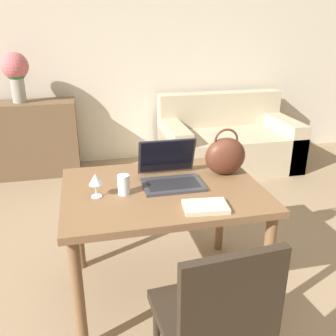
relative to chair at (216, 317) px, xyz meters
The scene contains 11 objects.
wall_back 3.46m from the chair, 91.25° to the left, with size 10.00×0.06×2.70m.
dining_table 0.81m from the chair, 93.89° to the left, with size 1.14×0.86×0.73m.
chair is the anchor object (origin of this frame).
couch 3.06m from the chair, 67.68° to the left, with size 1.52×0.91×0.82m.
sideboard 3.27m from the chair, 111.05° to the left, with size 1.24×0.40×0.82m.
laptop 0.93m from the chair, 89.36° to the left, with size 0.35×0.33×0.24m.
drinking_glass 0.87m from the chair, 110.24° to the left, with size 0.07×0.07×0.11m.
wine_glass 0.94m from the chair, 119.61° to the left, with size 0.08×0.08×0.14m.
handbag 1.05m from the chair, 67.99° to the left, with size 0.26×0.15×0.30m.
flower_vase 3.30m from the chair, 110.08° to the left, with size 0.27×0.27×0.51m.
book 0.56m from the chair, 77.87° to the left, with size 0.24×0.18×0.02m.
Camera 1 is at (-0.39, -1.37, 1.64)m, focal length 40.00 mm.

